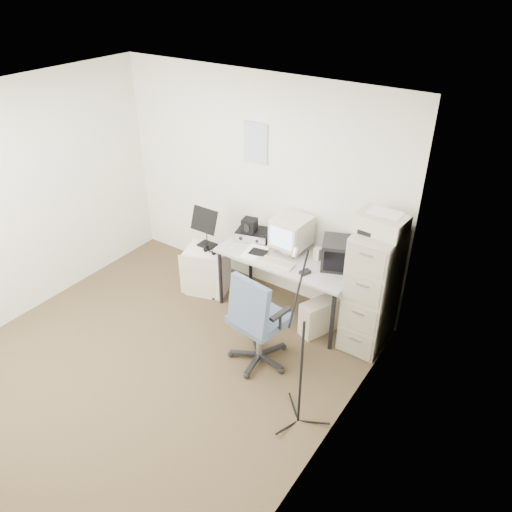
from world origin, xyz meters
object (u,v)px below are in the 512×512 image
Objects in this scene: office_chair at (259,317)px; side_cart at (208,270)px; filing_cabinet at (372,289)px; desk at (287,284)px.

side_cart is at bearing 159.39° from office_chair.
filing_cabinet reaches higher than side_cart.
filing_cabinet is 0.87× the size of desk.
filing_cabinet is at bearing 1.81° from desk.
desk is 0.87m from office_chair.
desk is 1.40× the size of office_chair.
office_chair is (0.19, -0.84, 0.17)m from desk.
side_cart is at bearing -169.86° from desk.
side_cart is at bearing -173.91° from filing_cabinet.
filing_cabinet is 1.98m from side_cart.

